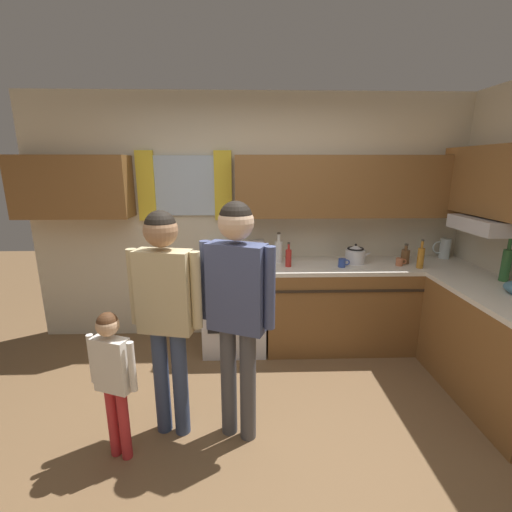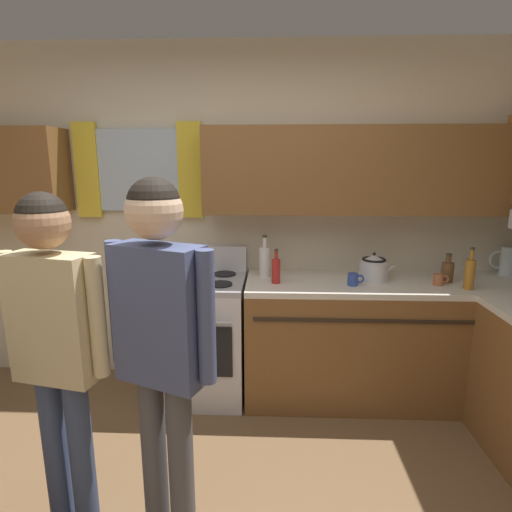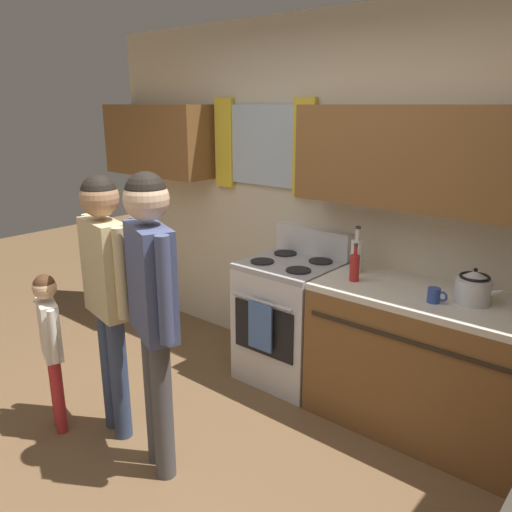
# 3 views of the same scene
# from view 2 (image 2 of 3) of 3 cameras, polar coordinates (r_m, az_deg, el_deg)

# --- Properties ---
(back_wall_unit) EXTENTS (4.60, 0.42, 2.60)m
(back_wall_unit) POSITION_cam_2_polar(r_m,az_deg,el_deg) (3.17, -3.28, 7.53)
(back_wall_unit) COLOR beige
(back_wall_unit) RESTS_ON ground
(kitchen_counter_run) EXTENTS (2.11, 1.93, 0.90)m
(kitchen_counter_run) POSITION_cam_2_polar(r_m,az_deg,el_deg) (3.03, 25.31, -13.46)
(kitchen_counter_run) COLOR brown
(kitchen_counter_run) RESTS_ON ground
(stove_oven) EXTENTS (0.63, 0.67, 1.10)m
(stove_oven) POSITION_cam_2_polar(r_m,az_deg,el_deg) (3.17, -7.39, -10.75)
(stove_oven) COLOR silver
(stove_oven) RESTS_ON ground
(bottle_sauce_red) EXTENTS (0.06, 0.06, 0.25)m
(bottle_sauce_red) POSITION_cam_2_polar(r_m,az_deg,el_deg) (2.88, 2.79, -1.99)
(bottle_sauce_red) COLOR red
(bottle_sauce_red) RESTS_ON kitchen_counter_run
(bottle_squat_brown) EXTENTS (0.08, 0.08, 0.21)m
(bottle_squat_brown) POSITION_cam_2_polar(r_m,az_deg,el_deg) (3.22, 25.03, -1.94)
(bottle_squat_brown) COLOR brown
(bottle_squat_brown) RESTS_ON kitchen_counter_run
(bottle_milk_white) EXTENTS (0.08, 0.08, 0.31)m
(bottle_milk_white) POSITION_cam_2_polar(r_m,az_deg,el_deg) (3.04, 1.21, -0.69)
(bottle_milk_white) COLOR white
(bottle_milk_white) RESTS_ON kitchen_counter_run
(bottle_oil_amber) EXTENTS (0.06, 0.06, 0.29)m
(bottle_oil_amber) POSITION_cam_2_polar(r_m,az_deg,el_deg) (3.08, 27.53, -2.16)
(bottle_oil_amber) COLOR #B27223
(bottle_oil_amber) RESTS_ON kitchen_counter_run
(mug_cobalt_blue) EXTENTS (0.11, 0.07, 0.08)m
(mug_cobalt_blue) POSITION_cam_2_polar(r_m,az_deg,el_deg) (2.92, 13.38, -3.17)
(mug_cobalt_blue) COLOR #2D479E
(mug_cobalt_blue) RESTS_ON kitchen_counter_run
(cup_terracotta) EXTENTS (0.11, 0.07, 0.08)m
(cup_terracotta) POSITION_cam_2_polar(r_m,az_deg,el_deg) (3.11, 24.03, -3.01)
(cup_terracotta) COLOR #B76642
(cup_terracotta) RESTS_ON kitchen_counter_run
(stovetop_kettle) EXTENTS (0.27, 0.20, 0.21)m
(stovetop_kettle) POSITION_cam_2_polar(r_m,az_deg,el_deg) (3.06, 16.01, -1.55)
(stovetop_kettle) COLOR silver
(stovetop_kettle) RESTS_ON kitchen_counter_run
(water_pitcher) EXTENTS (0.19, 0.11, 0.22)m
(water_pitcher) POSITION_cam_2_polar(r_m,az_deg,el_deg) (3.60, 31.44, -0.61)
(water_pitcher) COLOR silver
(water_pitcher) RESTS_ON kitchen_counter_run
(adult_holding_child) EXTENTS (0.49, 0.23, 1.61)m
(adult_holding_child) POSITION_cam_2_polar(r_m,az_deg,el_deg) (2.00, -26.13, -9.35)
(adult_holding_child) COLOR #38476B
(adult_holding_child) RESTS_ON ground
(adult_in_plaid) EXTENTS (0.48, 0.29, 1.67)m
(adult_in_plaid) POSITION_cam_2_polar(r_m,az_deg,el_deg) (1.76, -13.11, -9.84)
(adult_in_plaid) COLOR #4C4C51
(adult_in_plaid) RESTS_ON ground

